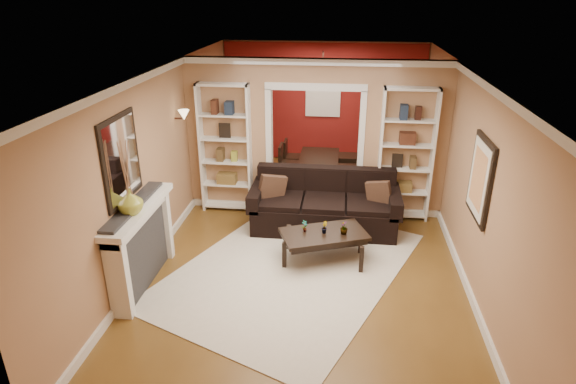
# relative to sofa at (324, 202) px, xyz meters

# --- Properties ---
(floor) EXTENTS (8.00, 8.00, 0.00)m
(floor) POSITION_rel_sofa_xyz_m (-0.23, -0.45, -0.48)
(floor) COLOR brown
(floor) RESTS_ON ground
(ceiling) EXTENTS (8.00, 8.00, 0.00)m
(ceiling) POSITION_rel_sofa_xyz_m (-0.23, -0.45, 2.22)
(ceiling) COLOR white
(ceiling) RESTS_ON ground
(wall_back) EXTENTS (8.00, 0.00, 8.00)m
(wall_back) POSITION_rel_sofa_xyz_m (-0.23, 3.55, 0.87)
(wall_back) COLOR tan
(wall_back) RESTS_ON ground
(wall_front) EXTENTS (8.00, 0.00, 8.00)m
(wall_front) POSITION_rel_sofa_xyz_m (-0.23, -4.45, 0.87)
(wall_front) COLOR tan
(wall_front) RESTS_ON ground
(wall_left) EXTENTS (0.00, 8.00, 8.00)m
(wall_left) POSITION_rel_sofa_xyz_m (-2.48, -0.45, 0.87)
(wall_left) COLOR tan
(wall_left) RESTS_ON ground
(wall_right) EXTENTS (0.00, 8.00, 8.00)m
(wall_right) POSITION_rel_sofa_xyz_m (2.02, -0.45, 0.87)
(wall_right) COLOR tan
(wall_right) RESTS_ON ground
(partition_wall) EXTENTS (4.50, 0.15, 2.70)m
(partition_wall) POSITION_rel_sofa_xyz_m (-0.23, 0.75, 0.87)
(partition_wall) COLOR tan
(partition_wall) RESTS_ON floor
(red_back_panel) EXTENTS (4.44, 0.04, 2.64)m
(red_back_panel) POSITION_rel_sofa_xyz_m (-0.23, 3.52, 0.84)
(red_back_panel) COLOR maroon
(red_back_panel) RESTS_ON floor
(dining_window) EXTENTS (0.78, 0.03, 0.98)m
(dining_window) POSITION_rel_sofa_xyz_m (-0.23, 3.48, 1.07)
(dining_window) COLOR #8CA5CC
(dining_window) RESTS_ON wall_back
(area_rug) EXTENTS (4.10, 4.67, 0.01)m
(area_rug) POSITION_rel_sofa_xyz_m (-0.41, -1.34, -0.47)
(area_rug) COLOR beige
(area_rug) RESTS_ON floor
(sofa) EXTENTS (2.46, 1.06, 0.96)m
(sofa) POSITION_rel_sofa_xyz_m (0.00, 0.00, 0.00)
(sofa) COLOR black
(sofa) RESTS_ON floor
(pillow_left) EXTENTS (0.45, 0.31, 0.44)m
(pillow_left) POSITION_rel_sofa_xyz_m (-0.87, -0.02, 0.21)
(pillow_left) COLOR #513423
(pillow_left) RESTS_ON sofa
(pillow_right) EXTENTS (0.40, 0.24, 0.39)m
(pillow_right) POSITION_rel_sofa_xyz_m (0.87, -0.02, 0.18)
(pillow_right) COLOR #513423
(pillow_right) RESTS_ON sofa
(coffee_table) EXTENTS (1.38, 1.06, 0.46)m
(coffee_table) POSITION_rel_sofa_xyz_m (0.04, -1.05, -0.25)
(coffee_table) COLOR black
(coffee_table) RESTS_ON floor
(plant_left) EXTENTS (0.11, 0.11, 0.18)m
(plant_left) POSITION_rel_sofa_xyz_m (-0.24, -1.05, 0.07)
(plant_left) COLOR #336626
(plant_left) RESTS_ON coffee_table
(plant_center) EXTENTS (0.09, 0.10, 0.18)m
(plant_center) POSITION_rel_sofa_xyz_m (0.04, -1.05, 0.07)
(plant_center) COLOR #336626
(plant_center) RESTS_ON coffee_table
(plant_right) EXTENTS (0.14, 0.14, 0.20)m
(plant_right) POSITION_rel_sofa_xyz_m (0.33, -1.05, 0.08)
(plant_right) COLOR #336626
(plant_right) RESTS_ON coffee_table
(bookshelf_left) EXTENTS (0.90, 0.30, 2.30)m
(bookshelf_left) POSITION_rel_sofa_xyz_m (-1.78, 0.58, 0.67)
(bookshelf_left) COLOR white
(bookshelf_left) RESTS_ON floor
(bookshelf_right) EXTENTS (0.90, 0.30, 2.30)m
(bookshelf_right) POSITION_rel_sofa_xyz_m (1.32, 0.58, 0.67)
(bookshelf_right) COLOR white
(bookshelf_right) RESTS_ON floor
(fireplace) EXTENTS (0.32, 1.70, 1.16)m
(fireplace) POSITION_rel_sofa_xyz_m (-2.32, -1.95, 0.10)
(fireplace) COLOR white
(fireplace) RESTS_ON floor
(vase) EXTENTS (0.32, 0.32, 0.33)m
(vase) POSITION_rel_sofa_xyz_m (-2.32, -2.15, 0.84)
(vase) COLOR #99A134
(vase) RESTS_ON fireplace
(mirror) EXTENTS (0.03, 0.95, 1.10)m
(mirror) POSITION_rel_sofa_xyz_m (-2.46, -1.95, 1.32)
(mirror) COLOR silver
(mirror) RESTS_ON wall_left
(wall_sconce) EXTENTS (0.18, 0.18, 0.22)m
(wall_sconce) POSITION_rel_sofa_xyz_m (-2.38, 0.10, 1.35)
(wall_sconce) COLOR #FFE0A5
(wall_sconce) RESTS_ON wall_left
(framed_art) EXTENTS (0.04, 0.85, 1.05)m
(framed_art) POSITION_rel_sofa_xyz_m (1.98, -1.45, 1.07)
(framed_art) COLOR black
(framed_art) RESTS_ON wall_right
(dining_table) EXTENTS (1.46, 0.81, 0.51)m
(dining_table) POSITION_rel_sofa_xyz_m (-0.19, 2.16, -0.22)
(dining_table) COLOR black
(dining_table) RESTS_ON floor
(dining_chair_nw) EXTENTS (0.54, 0.54, 0.88)m
(dining_chair_nw) POSITION_rel_sofa_xyz_m (-0.74, 1.86, -0.04)
(dining_chair_nw) COLOR black
(dining_chair_nw) RESTS_ON floor
(dining_chair_ne) EXTENTS (0.46, 0.46, 0.83)m
(dining_chair_ne) POSITION_rel_sofa_xyz_m (0.36, 1.86, -0.07)
(dining_chair_ne) COLOR black
(dining_chair_ne) RESTS_ON floor
(dining_chair_sw) EXTENTS (0.46, 0.46, 0.80)m
(dining_chair_sw) POSITION_rel_sofa_xyz_m (-0.74, 2.46, -0.08)
(dining_chair_sw) COLOR black
(dining_chair_sw) RESTS_ON floor
(dining_chair_se) EXTENTS (0.57, 0.57, 0.90)m
(dining_chair_se) POSITION_rel_sofa_xyz_m (0.36, 2.46, -0.03)
(dining_chair_se) COLOR black
(dining_chair_se) RESTS_ON floor
(chandelier) EXTENTS (0.50, 0.50, 0.30)m
(chandelier) POSITION_rel_sofa_xyz_m (-0.23, 2.25, 1.54)
(chandelier) COLOR #3B211A
(chandelier) RESTS_ON ceiling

